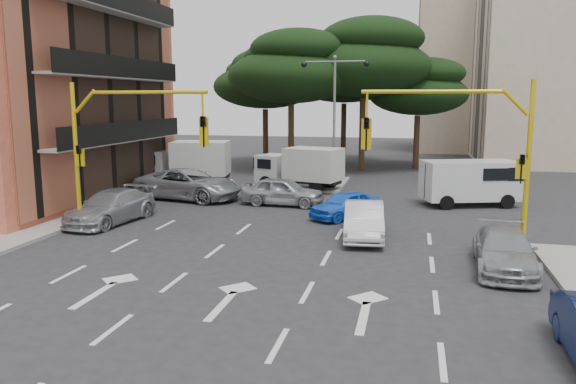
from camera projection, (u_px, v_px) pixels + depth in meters
name	position (u px, v px, depth m)	size (l,w,h in m)	color
ground	(269.00, 255.00, 19.51)	(120.00, 120.00, 0.00)	#28282B
median_strip	(333.00, 184.00, 34.90)	(1.40, 6.00, 0.15)	gray
apartment_beige_far	(497.00, 69.00, 57.71)	(16.20, 12.15, 16.70)	#C6B195
pine_left_near	(292.00, 67.00, 40.23)	(9.15, 9.15, 10.23)	#382616
pine_center	(364.00, 58.00, 40.97)	(9.98, 9.98, 11.16)	#382616
pine_left_far	(266.00, 79.00, 44.84)	(8.32, 8.32, 9.30)	#382616
pine_right	(419.00, 87.00, 42.38)	(7.49, 7.49, 8.37)	#382616
pine_back	(345.00, 71.00, 46.33)	(9.15, 9.15, 10.23)	#382616
signal_mast_right	(474.00, 142.00, 19.32)	(5.79, 0.37, 6.00)	gold
signal_mast_left	(115.00, 136.00, 22.24)	(5.79, 0.37, 6.00)	gold
street_lamp_center	(335.00, 97.00, 34.01)	(4.16, 0.36, 7.77)	slate
car_white_hatch	(364.00, 221.00, 21.70)	(1.47, 4.22, 1.39)	silver
car_blue_compact	(345.00, 205.00, 25.37)	(1.45, 3.61, 1.23)	blue
car_silver_wagon	(111.00, 207.00, 24.39)	(1.97, 4.86, 1.41)	#A1A3A9
car_silver_cross_a	(189.00, 184.00, 30.10)	(2.71, 5.87, 1.63)	#9C9FA3
car_silver_cross_b	(283.00, 191.00, 28.40)	(1.70, 4.22, 1.44)	#A5A9AE
car_silver_parked	(505.00, 250.00, 17.67)	(1.79, 4.41, 1.28)	#989B9F
van_white	(469.00, 183.00, 28.28)	(2.09, 4.63, 2.31)	silver
box_truck_a	(185.00, 163.00, 34.69)	(2.36, 5.62, 2.77)	silver
box_truck_b	(299.00, 169.00, 33.14)	(2.15, 5.13, 2.52)	silver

